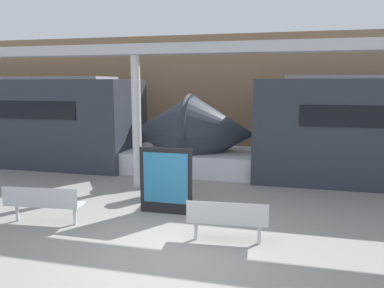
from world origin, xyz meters
The scene contains 8 objects.
ground_plane centered at (0.00, 0.00, 0.00)m, with size 60.00×60.00×0.00m, color gray.
station_wall centered at (0.00, 10.12, 2.50)m, with size 56.00×0.20×5.00m, color #937051.
bench_near centered at (0.88, 0.70, 0.50)m, with size 1.54×0.55×0.83m.
bench_far centered at (-3.06, 0.72, 0.50)m, with size 1.70×0.59×0.83m.
trash_bin centered at (-1.34, 3.28, 0.50)m, with size 0.49×0.49×0.99m.
poster_board centered at (-0.73, 1.99, 0.78)m, with size 1.24×0.07×1.54m.
support_column_near centered at (-2.22, 3.96, 1.87)m, with size 0.26×0.26×3.75m, color silver.
canopy_beam centered at (-2.22, 3.96, 3.89)m, with size 28.00×0.60×0.28m, color #B7B7BC.
Camera 1 is at (1.84, -5.93, 3.00)m, focal length 35.00 mm.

